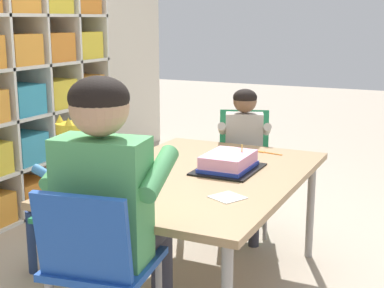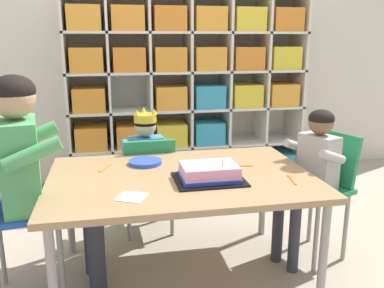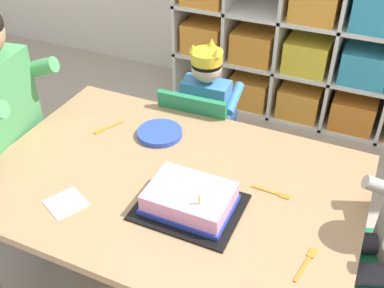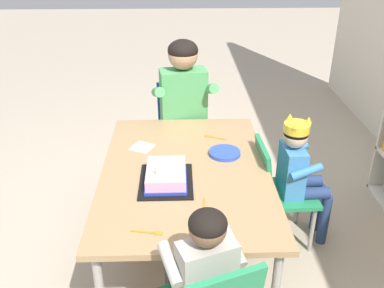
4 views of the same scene
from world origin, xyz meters
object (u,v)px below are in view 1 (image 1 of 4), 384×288
Objects in this scene: adult_helper_seated at (112,194)px; fork_by_napkin at (119,191)px; birthday_cake_on_tray at (228,163)px; fork_near_cake_tray at (268,153)px; classroom_chair_adult_side at (98,266)px; guest_at_table_side at (244,144)px; classroom_chair_guest_side at (244,159)px; paper_plate_stack at (137,174)px; fork_near_child_seat at (212,155)px; classroom_chair_blue at (87,207)px; child_with_crown at (66,178)px; activity_table at (198,182)px.

fork_by_napkin is (0.30, 0.17, -0.10)m from adult_helper_seated.
birthday_cake_on_tray reaches higher than fork_by_napkin.
classroom_chair_adult_side is at bearing -86.33° from fork_near_cake_tray.
guest_at_table_side is at bearing -97.43° from adult_helper_seated.
paper_plate_stack is at bearing -118.46° from classroom_chair_guest_side.
birthday_cake_on_tray is (0.79, -0.10, -0.07)m from adult_helper_seated.
classroom_chair_guest_side reaches higher than fork_near_child_seat.
classroom_chair_blue is 0.80× the size of child_with_crown.
fork_by_napkin is (-0.88, 0.34, 0.00)m from fork_near_cake_tray.
activity_table is at bearing 15.29° from fork_near_child_seat.
classroom_chair_adult_side reaches higher than classroom_chair_guest_side.
paper_plate_stack is at bearing -121.62° from guest_at_table_side.
guest_at_table_side is 0.38m from fork_near_child_seat.
fork_by_napkin is at bearing -117.12° from guest_at_table_side.
fork_by_napkin is at bearing 51.78° from classroom_chair_blue.
fork_near_cake_tray is (0.66, -0.38, -0.01)m from paper_plate_stack.
paper_plate_stack is at bearing -13.58° from fork_near_child_seat.
classroom_chair_adult_side is at bearing 6.82° from fork_near_child_seat.
activity_table is 0.72m from guest_at_table_side.
child_with_crown is at bearing -141.13° from classroom_chair_guest_side.
guest_at_table_side is (1.51, 0.06, 0.09)m from classroom_chair_adult_side.
activity_table is 0.56m from classroom_chair_blue.
classroom_chair_guest_side is (0.93, -0.45, 0.07)m from classroom_chair_blue.
birthday_cake_on_tray reaches higher than fork_near_cake_tray.
guest_at_table_side reaches higher than classroom_chair_blue.
guest_at_table_side reaches higher than activity_table.
classroom_chair_blue reaches higher than activity_table.
adult_helper_seated is (0.12, 0.02, 0.21)m from classroom_chair_adult_side.
birthday_cake_on_tray reaches higher than paper_plate_stack.
guest_at_table_side is at bearing -70.57° from fork_by_napkin.
classroom_chair_blue is 0.48m from fork_by_napkin.
guest_at_table_side is at bearing 142.29° from child_with_crown.
classroom_chair_guest_side is 2.15× the size of birthday_cake_on_tray.
classroom_chair_adult_side is at bearing 140.26° from fork_by_napkin.
activity_table is 7.31× the size of paper_plate_stack.
child_with_crown is 0.78m from birthday_cake_on_tray.
activity_table is at bearing 98.27° from child_with_crown.
child_with_crown is at bearing 107.90° from birthday_cake_on_tray.
activity_table is 9.59× the size of fork_near_child_seat.
birthday_cake_on_tray is at bearing -104.45° from classroom_chair_adult_side.
child_with_crown reaches higher than classroom_chair_guest_side.
classroom_chair_blue is 0.71m from birthday_cake_on_tray.
guest_at_table_side reaches higher than classroom_chair_adult_side.
classroom_chair_blue is 4.62× the size of fork_near_cake_tray.
classroom_chair_adult_side is at bearing -108.11° from guest_at_table_side.
adult_helper_seated is at bearing 6.31° from fork_near_child_seat.
classroom_chair_adult_side is 4.15× the size of paper_plate_stack.
child_with_crown is at bearing -48.20° from fork_near_child_seat.
classroom_chair_blue is 0.37m from paper_plate_stack.
paper_plate_stack is at bearing -76.61° from adult_helper_seated.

